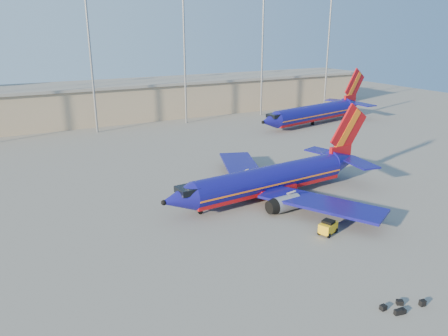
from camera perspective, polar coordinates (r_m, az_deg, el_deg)
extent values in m
plane|color=slate|center=(54.21, -0.46, -4.67)|extent=(220.00, 220.00, 0.00)
cube|color=gray|center=(108.94, -9.94, 8.82)|extent=(120.00, 15.00, 8.00)
cube|color=slate|center=(108.36, -10.07, 11.01)|extent=(122.00, 16.00, 0.60)
cylinder|color=gray|center=(92.48, -16.95, 12.97)|extent=(0.44, 0.44, 28.00)
cylinder|color=gray|center=(98.33, -5.16, 13.91)|extent=(0.44, 0.44, 28.00)
cylinder|color=gray|center=(107.63, 5.02, 14.26)|extent=(0.44, 0.44, 28.00)
cylinder|color=gray|center=(119.58, 13.38, 14.23)|extent=(0.44, 0.44, 28.00)
cylinder|color=navy|center=(55.67, 5.89, -1.44)|extent=(22.10, 5.12, 3.38)
cube|color=#AB0D12|center=(55.96, 5.86, -2.27)|extent=(22.05, 4.48, 1.19)
cube|color=orange|center=(55.74, 5.88, -1.66)|extent=(22.10, 5.15, 0.20)
cone|color=navy|center=(49.21, -6.04, -4.10)|extent=(4.09, 3.67, 3.38)
cube|color=black|center=(49.38, -4.84, -2.90)|extent=(2.37, 2.54, 0.73)
cone|color=navy|center=(64.32, 15.30, 0.99)|extent=(5.00, 3.75, 3.38)
cube|color=#AB0D12|center=(63.46, 14.94, 1.95)|extent=(3.86, 0.81, 2.01)
cube|color=#AB0D12|center=(63.62, 15.96, 4.88)|extent=(6.70, 0.83, 7.28)
cube|color=orange|center=(63.48, 15.85, 4.86)|extent=(4.47, 0.74, 5.71)
cube|color=navy|center=(65.96, 13.15, 2.03)|extent=(4.29, 6.38, 0.20)
cube|color=navy|center=(61.97, 17.19, 0.66)|extent=(3.47, 6.14, 0.20)
cube|color=navy|center=(62.81, 2.35, 0.14)|extent=(9.00, 14.86, 0.32)
cube|color=navy|center=(51.25, 12.62, -4.53)|extent=(10.77, 14.60, 0.32)
cube|color=#AB0D12|center=(56.35, 6.22, -2.53)|extent=(5.74, 3.99, 0.91)
cylinder|color=gray|center=(59.11, 2.18, -1.63)|extent=(3.43, 2.17, 1.92)
cylinder|color=gray|center=(52.11, 8.10, -4.58)|extent=(3.43, 2.17, 1.92)
cylinder|color=gray|center=(51.17, -3.12, -5.52)|extent=(0.24, 0.24, 1.00)
cylinder|color=black|center=(51.25, -3.11, -5.73)|extent=(0.60, 0.27, 0.58)
cylinder|color=black|center=(58.92, 5.46, -2.46)|extent=(0.80, 0.56, 0.77)
cylinder|color=black|center=(55.52, 8.45, -3.89)|extent=(0.80, 0.56, 0.77)
cylinder|color=navy|center=(99.56, 11.58, 7.07)|extent=(23.58, 8.29, 3.60)
cube|color=#AB0D12|center=(99.73, 11.54, 6.54)|extent=(23.44, 7.62, 1.26)
cube|color=orange|center=(99.60, 11.57, 6.93)|extent=(23.59, 8.33, 0.21)
cone|color=navy|center=(89.49, 5.97, 6.12)|extent=(4.73, 4.36, 3.60)
cube|color=black|center=(90.19, 6.56, 6.80)|extent=(2.80, 2.95, 0.78)
cone|color=navy|center=(110.76, 16.30, 7.97)|extent=(5.68, 4.55, 3.60)
cube|color=#AB0D12|center=(109.92, 16.12, 8.61)|extent=(4.11, 1.36, 2.14)
cube|color=#AB0D12|center=(110.57, 16.69, 10.40)|extent=(7.05, 1.76, 7.76)
cube|color=orange|center=(110.41, 16.63, 10.40)|extent=(4.73, 1.37, 6.09)
cube|color=navy|center=(112.23, 14.81, 8.50)|extent=(5.18, 6.87, 0.21)
cube|color=navy|center=(108.55, 17.64, 7.95)|extent=(2.94, 6.23, 0.21)
cylinder|color=black|center=(99.98, 11.50, 5.84)|extent=(0.81, 0.81, 0.88)
cube|color=gold|center=(47.64, 13.43, -7.53)|extent=(2.44, 1.93, 1.02)
cube|color=black|center=(47.39, 13.49, -6.86)|extent=(1.36, 1.42, 0.36)
cylinder|color=black|center=(47.42, 12.32, -8.24)|extent=(0.56, 0.37, 0.53)
cylinder|color=black|center=(46.97, 13.53, -8.60)|extent=(0.56, 0.37, 0.53)
cylinder|color=black|center=(48.74, 13.25, -7.56)|extent=(0.56, 0.37, 0.53)
cylinder|color=black|center=(48.30, 14.44, -7.90)|extent=(0.56, 0.37, 0.53)
cube|color=black|center=(37.37, 21.79, -17.07)|extent=(0.67, 0.43, 0.42)
cube|color=black|center=(37.64, 22.23, -16.91)|extent=(0.57, 0.49, 0.37)
cube|color=black|center=(39.07, 24.50, -15.74)|extent=(0.51, 0.43, 0.48)
cube|color=black|center=(37.50, 20.08, -16.75)|extent=(0.48, 0.41, 0.40)
cube|color=black|center=(38.56, 21.97, -15.96)|extent=(0.64, 0.60, 0.38)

